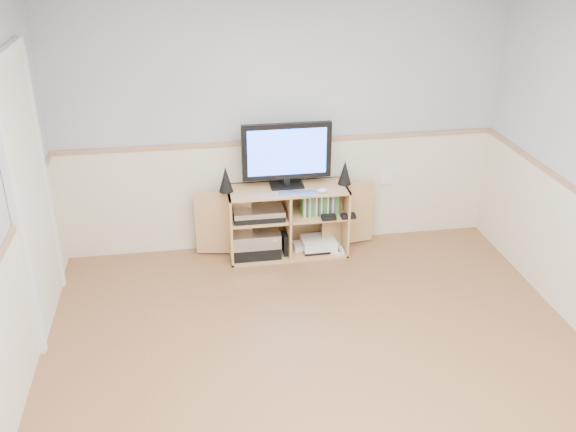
% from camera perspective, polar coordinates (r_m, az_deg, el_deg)
% --- Properties ---
extents(room, '(4.04, 4.54, 2.54)m').
position_cam_1_polar(room, '(3.78, 3.38, -0.84)').
color(room, '#A56F49').
rests_on(room, ground).
extents(media_cabinet, '(1.68, 0.40, 0.65)m').
position_cam_1_polar(media_cabinet, '(5.90, -0.12, -0.19)').
color(media_cabinet, tan).
rests_on(media_cabinet, floor).
extents(monitor, '(0.79, 0.18, 0.59)m').
position_cam_1_polar(monitor, '(5.65, -0.12, 5.62)').
color(monitor, black).
rests_on(monitor, media_cabinet).
extents(speaker_left, '(0.13, 0.13, 0.23)m').
position_cam_1_polar(speaker_left, '(5.64, -5.56, 3.27)').
color(speaker_left, black).
rests_on(speaker_left, media_cabinet).
extents(speaker_right, '(0.12, 0.12, 0.22)m').
position_cam_1_polar(speaker_right, '(5.80, 5.07, 3.88)').
color(speaker_right, black).
rests_on(speaker_right, media_cabinet).
extents(keyboard, '(0.33, 0.16, 0.01)m').
position_cam_1_polar(keyboard, '(5.60, 0.84, 2.02)').
color(keyboard, silver).
rests_on(keyboard, media_cabinet).
extents(mouse, '(0.10, 0.07, 0.04)m').
position_cam_1_polar(mouse, '(5.64, 3.11, 2.27)').
color(mouse, white).
rests_on(mouse, media_cabinet).
extents(av_components, '(0.53, 0.34, 0.47)m').
position_cam_1_polar(av_components, '(5.87, -2.85, -1.60)').
color(av_components, black).
rests_on(av_components, media_cabinet).
extents(game_consoles, '(0.45, 0.30, 0.11)m').
position_cam_1_polar(game_consoles, '(6.01, 2.60, -2.51)').
color(game_consoles, white).
rests_on(game_consoles, media_cabinet).
extents(game_cases, '(0.33, 0.13, 0.19)m').
position_cam_1_polar(game_cases, '(5.82, 2.80, 1.08)').
color(game_cases, '#3F8C3F').
rests_on(game_cases, media_cabinet).
extents(wall_outlet, '(0.12, 0.03, 0.12)m').
position_cam_1_polar(wall_outlet, '(6.15, 8.69, 3.35)').
color(wall_outlet, white).
rests_on(wall_outlet, wall_back).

